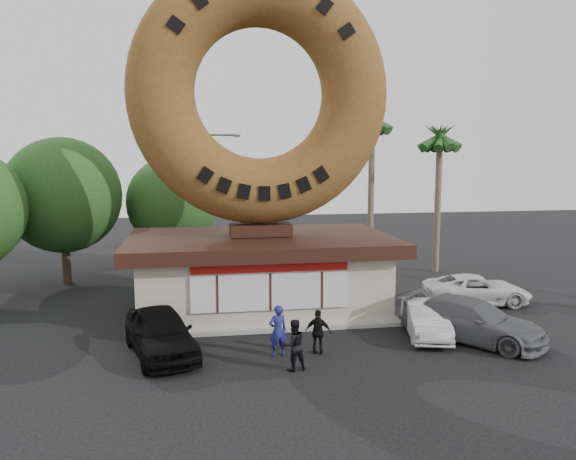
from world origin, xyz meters
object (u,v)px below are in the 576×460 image
(street_lamp, at_px, (210,193))
(person_right, at_px, (318,332))
(giant_donut, at_px, (260,94))
(car_white, at_px, (477,290))
(donut_shop, at_px, (261,270))
(car_silver, at_px, (426,319))
(car_black, at_px, (160,332))
(person_left, at_px, (278,331))
(person_center, at_px, (294,345))
(car_grey, at_px, (472,321))

(street_lamp, height_order, person_right, street_lamp)
(giant_donut, height_order, car_white, giant_donut)
(donut_shop, relative_size, giant_donut, 1.03)
(car_white, bearing_deg, car_silver, 142.72)
(donut_shop, height_order, car_black, donut_shop)
(donut_shop, relative_size, person_left, 6.39)
(donut_shop, bearing_deg, giant_donut, 90.00)
(donut_shop, xyz_separation_m, street_lamp, (-1.86, 10.02, 2.72))
(car_black, relative_size, car_white, 0.99)
(person_center, relative_size, car_silver, 0.42)
(person_left, height_order, person_right, person_left)
(car_silver, bearing_deg, donut_shop, 154.77)
(giant_donut, bearing_deg, person_left, -91.13)
(car_white, bearing_deg, person_left, 126.58)
(giant_donut, height_order, person_left, giant_donut)
(person_left, distance_m, car_black, 3.95)
(car_black, relative_size, car_silver, 1.20)
(person_center, bearing_deg, street_lamp, -96.86)
(street_lamp, bearing_deg, person_right, -78.79)
(person_right, bearing_deg, car_white, -125.65)
(giant_donut, xyz_separation_m, car_grey, (7.08, -5.34, -8.48))
(street_lamp, distance_m, car_grey, 18.14)
(giant_donut, height_order, car_silver, giant_donut)
(donut_shop, bearing_deg, person_left, -91.13)
(person_right, height_order, car_white, person_right)
(donut_shop, bearing_deg, car_grey, -36.96)
(person_right, bearing_deg, person_center, 72.94)
(car_silver, xyz_separation_m, car_grey, (1.43, -0.83, 0.11))
(giant_donut, relative_size, car_white, 2.30)
(person_left, bearing_deg, street_lamp, -97.09)
(giant_donut, xyz_separation_m, person_center, (0.19, -7.04, -8.42))
(person_center, xyz_separation_m, person_right, (1.08, 1.28, -0.05))
(person_left, bearing_deg, car_white, -165.97)
(donut_shop, bearing_deg, car_white, -3.29)
(car_grey, relative_size, car_white, 1.10)
(street_lamp, relative_size, person_center, 4.90)
(car_black, relative_size, car_grey, 0.90)
(person_center, relative_size, car_black, 0.35)
(street_lamp, bearing_deg, person_left, -83.68)
(person_right, bearing_deg, donut_shop, -54.51)
(car_white, bearing_deg, giant_donut, 95.76)
(street_lamp, relative_size, person_left, 4.57)
(car_black, xyz_separation_m, car_silver, (9.64, 0.45, -0.15))
(car_black, height_order, car_white, car_black)
(street_lamp, bearing_deg, car_silver, -62.66)
(person_left, relative_size, person_right, 1.14)
(street_lamp, bearing_deg, donut_shop, -79.50)
(person_center, xyz_separation_m, car_black, (-4.18, 2.07, -0.02))
(person_left, relative_size, car_black, 0.38)
(person_right, relative_size, car_grey, 0.30)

